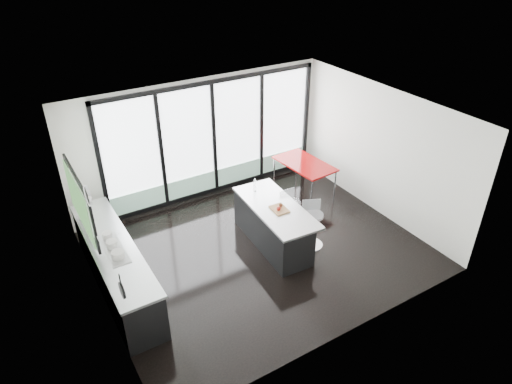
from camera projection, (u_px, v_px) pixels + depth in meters
floor at (260, 250)px, 9.01m from camera, size 6.00×5.00×0.00m
ceiling at (260, 116)px, 7.57m from camera, size 6.00×5.00×0.00m
wall_back at (213, 143)px, 10.29m from camera, size 6.00×0.09×2.80m
wall_front at (353, 265)px, 6.46m from camera, size 6.00×0.00×2.80m
wall_left at (88, 223)px, 7.08m from camera, size 0.26×5.00×2.80m
wall_right at (380, 152)px, 9.63m from camera, size 0.00×5.00×2.80m
counter_cabinets at (116, 266)px, 7.87m from camera, size 0.69×3.24×1.36m
island at (272, 225)px, 8.99m from camera, size 1.00×2.13×1.11m
bar_stool_near at (312, 230)px, 8.94m from camera, size 0.62×0.62×0.75m
bar_stool_far at (290, 217)px, 9.37m from camera, size 0.46×0.46×0.72m
red_table at (304, 177)px, 10.75m from camera, size 0.95×1.51×0.77m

